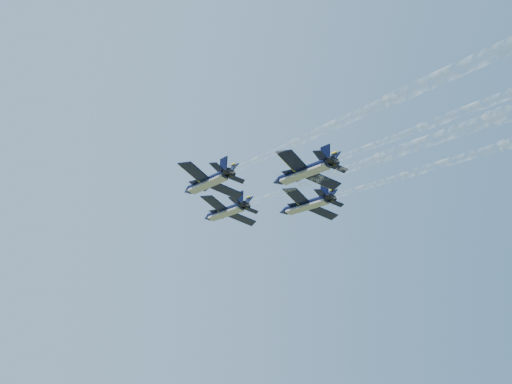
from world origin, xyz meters
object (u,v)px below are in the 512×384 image
object	(u,v)px
jet_lead	(225,212)
jet_left	(207,182)
jet_slot	(304,172)
jet_right	(306,205)

from	to	relation	value
jet_lead	jet_left	bearing A→B (deg)	-133.10
jet_left	jet_slot	xyz separation A→B (m)	(13.65, -10.33, 0.00)
jet_right	jet_slot	world-z (taller)	same
jet_lead	jet_left	distance (m)	16.78
jet_right	jet_slot	size ratio (longest dim) A/B	1.00
jet_lead	jet_right	xyz separation A→B (m)	(13.42, -9.60, 0.00)
jet_lead	jet_left	world-z (taller)	same
jet_lead	jet_slot	xyz separation A→B (m)	(5.58, -25.04, 0.00)
jet_left	jet_slot	distance (m)	17.12
jet_lead	jet_right	size ratio (longest dim) A/B	1.00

